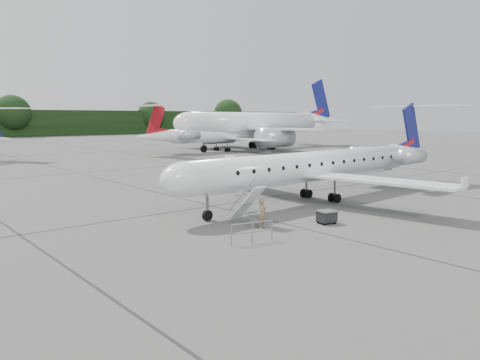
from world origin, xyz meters
TOP-DOWN VIEW (x-y plane):
  - ground at (0.00, 0.00)m, footprint 320.00×320.00m
  - main_regional_jet at (-0.39, 3.44)m, footprint 28.31×20.87m
  - airstair at (-8.47, 1.02)m, footprint 0.93×2.20m
  - passenger at (-8.43, -0.22)m, footprint 0.64×0.50m
  - safety_railing at (-10.86, -2.16)m, footprint 2.17×0.55m
  - baggage_cart at (-4.94, -1.76)m, footprint 1.07×0.93m
  - bg_narrowbody at (32.28, 46.30)m, footprint 38.44×28.29m
  - bg_regional_right at (25.39, 46.03)m, footprint 31.80×24.35m

SIDE VIEW (x-z plane):
  - ground at x=0.00m, z-range 0.00..0.00m
  - baggage_cart at x=-4.94m, z-range 0.00..0.82m
  - safety_railing at x=-10.86m, z-range 0.00..1.00m
  - passenger at x=-8.43m, z-range 0.00..1.57m
  - airstair at x=-8.47m, z-range 0.00..2.22m
  - main_regional_jet at x=-0.39m, z-range 0.00..7.08m
  - bg_regional_right at x=25.39m, z-range 0.00..7.81m
  - bg_narrowbody at x=32.28m, z-range 0.00..13.48m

